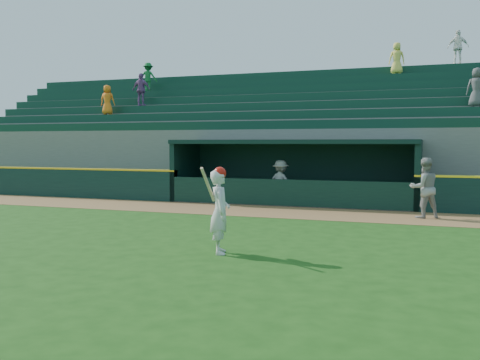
{
  "coord_description": "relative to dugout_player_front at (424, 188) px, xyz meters",
  "views": [
    {
      "loc": [
        5.09,
        -12.46,
        2.35
      ],
      "look_at": [
        0.0,
        1.6,
        1.3
      ],
      "focal_mm": 40.0,
      "sensor_mm": 36.0,
      "label": 1
    }
  ],
  "objects": [
    {
      "name": "wall_stripe_left",
      "position": [
        -17.1,
        1.54,
        0.29
      ],
      "size": [
        15.5,
        0.32,
        0.06
      ],
      "primitive_type": "cube",
      "color": "gold",
      "rests_on": "field_wall_left"
    },
    {
      "name": "ground",
      "position": [
        -4.85,
        -5.01,
        -0.94
      ],
      "size": [
        120.0,
        120.0,
        0.0
      ],
      "primitive_type": "plane",
      "color": "#1C4711",
      "rests_on": "ground"
    },
    {
      "name": "batter_at_plate",
      "position": [
        -3.98,
        -7.08,
        -0.02
      ],
      "size": [
        0.66,
        0.87,
        1.86
      ],
      "color": "silver",
      "rests_on": "ground"
    },
    {
      "name": "stands",
      "position": [
        -4.81,
        7.57,
        1.46
      ],
      "size": [
        34.5,
        6.25,
        7.55
      ],
      "color": "slate",
      "rests_on": "ground"
    },
    {
      "name": "dugout",
      "position": [
        -4.85,
        2.99,
        0.42
      ],
      "size": [
        9.4,
        2.8,
        2.46
      ],
      "color": "slate",
      "rests_on": "ground"
    },
    {
      "name": "dugout_player_front",
      "position": [
        0.0,
        0.0,
        0.0
      ],
      "size": [
        1.12,
        1.02,
        1.88
      ],
      "primitive_type": "imported",
      "rotation": [
        0.0,
        0.0,
        3.55
      ],
      "color": "gray",
      "rests_on": "ground"
    },
    {
      "name": "field_wall_left",
      "position": [
        -17.1,
        1.54,
        -0.34
      ],
      "size": [
        15.5,
        0.3,
        1.2
      ],
      "primitive_type": "cube",
      "color": "black",
      "rests_on": "ground"
    },
    {
      "name": "warning_track",
      "position": [
        -4.85,
        -0.11,
        -0.94
      ],
      "size": [
        40.0,
        3.0,
        0.01
      ],
      "primitive_type": "cube",
      "color": "olive",
      "rests_on": "ground"
    },
    {
      "name": "dugout_player_inside",
      "position": [
        -5.18,
        2.05,
        -0.1
      ],
      "size": [
        1.23,
        0.94,
        1.69
      ],
      "primitive_type": "imported",
      "rotation": [
        0.0,
        0.0,
        2.83
      ],
      "color": "#9D9C98",
      "rests_on": "ground"
    }
  ]
}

